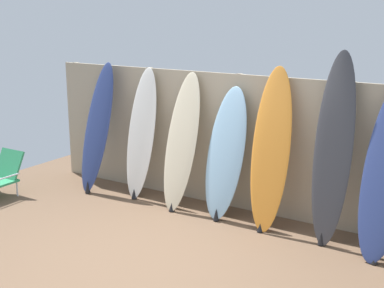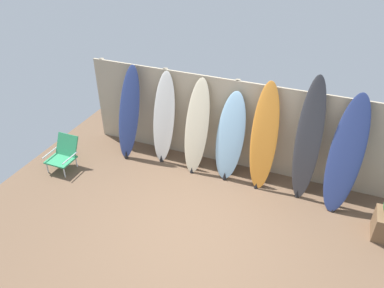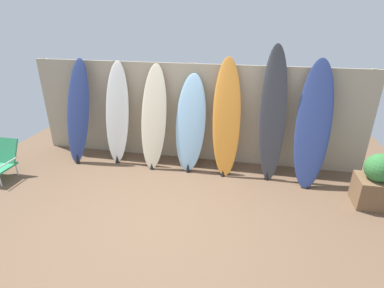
% 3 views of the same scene
% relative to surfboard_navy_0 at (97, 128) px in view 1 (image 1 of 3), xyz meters
% --- Properties ---
extents(ground, '(7.68, 7.68, 0.00)m').
position_rel_surfboard_navy_0_xyz_m(ground, '(2.07, -1.59, -0.93)').
color(ground, brown).
extents(fence_back, '(6.08, 0.11, 1.80)m').
position_rel_surfboard_navy_0_xyz_m(fence_back, '(2.07, 0.42, -0.03)').
color(fence_back, tan).
rests_on(fence_back, ground).
extents(surfboard_navy_0, '(0.55, 0.67, 1.87)m').
position_rel_surfboard_navy_0_xyz_m(surfboard_navy_0, '(0.00, 0.00, 0.00)').
color(surfboard_navy_0, navy).
rests_on(surfboard_navy_0, ground).
extents(surfboard_white_1, '(0.48, 0.49, 1.83)m').
position_rel_surfboard_navy_0_xyz_m(surfboard_white_1, '(0.72, 0.11, -0.02)').
color(surfboard_white_1, white).
rests_on(surfboard_white_1, ground).
extents(surfboard_cream_2, '(0.47, 0.59, 1.81)m').
position_rel_surfboard_navy_0_xyz_m(surfboard_cream_2, '(1.44, 0.05, -0.03)').
color(surfboard_cream_2, beige).
rests_on(surfboard_cream_2, ground).
extents(surfboard_skyblue_3, '(0.58, 0.57, 1.68)m').
position_rel_surfboard_navy_0_xyz_m(surfboard_skyblue_3, '(2.10, 0.05, -0.10)').
color(surfboard_skyblue_3, '#8CB7D6').
rests_on(surfboard_skyblue_3, ground).
extents(surfboard_orange_4, '(0.53, 0.60, 1.96)m').
position_rel_surfboard_navy_0_xyz_m(surfboard_orange_4, '(2.72, 0.04, 0.04)').
color(surfboard_orange_4, orange).
rests_on(surfboard_orange_4, ground).
extents(surfboard_charcoal_5, '(0.48, 0.58, 2.17)m').
position_rel_surfboard_navy_0_xyz_m(surfboard_charcoal_5, '(3.47, 0.07, 0.14)').
color(surfboard_charcoal_5, '#38383D').
rests_on(surfboard_charcoal_5, ground).
extents(beach_chair, '(0.50, 0.58, 0.63)m').
position_rel_surfboard_navy_0_xyz_m(beach_chair, '(-0.98, -0.96, -0.60)').
color(beach_chair, silver).
rests_on(beach_chair, ground).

